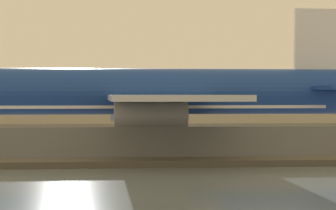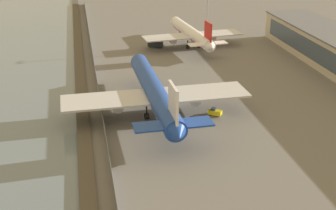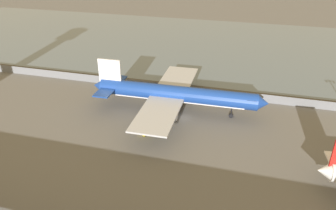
# 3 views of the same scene
# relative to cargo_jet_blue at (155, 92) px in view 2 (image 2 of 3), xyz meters

# --- Properties ---
(ground_plane) EXTENTS (500.00, 500.00, 0.00)m
(ground_plane) POSITION_rel_cargo_jet_blue_xyz_m (-3.57, 3.20, -5.54)
(ground_plane) COLOR #66635E
(shoreline_seawall) EXTENTS (320.00, 3.00, 0.50)m
(shoreline_seawall) POSITION_rel_cargo_jet_blue_xyz_m (-3.57, -17.30, -5.29)
(shoreline_seawall) COLOR #474238
(shoreline_seawall) RESTS_ON ground
(perimeter_fence) EXTENTS (280.00, 0.10, 2.76)m
(perimeter_fence) POSITION_rel_cargo_jet_blue_xyz_m (-3.57, -12.80, -4.16)
(perimeter_fence) COLOR slate
(perimeter_fence) RESTS_ON ground
(cargo_jet_blue) EXTENTS (51.61, 44.29, 14.52)m
(cargo_jet_blue) POSITION_rel_cargo_jet_blue_xyz_m (0.00, 0.00, 0.00)
(cargo_jet_blue) COLOR #193D93
(cargo_jet_blue) RESTS_ON ground
(passenger_jet_white_red) EXTENTS (41.85, 36.09, 12.33)m
(passenger_jet_white_red) POSITION_rel_cargo_jet_blue_xyz_m (-56.17, 22.71, -0.83)
(passenger_jet_white_red) COLOR white
(passenger_jet_white_red) RESTS_ON ground
(baggage_tug) EXTENTS (3.13, 3.54, 1.80)m
(baggage_tug) POSITION_rel_cargo_jet_blue_xyz_m (3.56, 13.97, -4.74)
(baggage_tug) COLOR yellow
(baggage_tug) RESTS_ON ground
(ops_van) EXTENTS (4.52, 5.53, 2.48)m
(ops_van) POSITION_rel_cargo_jet_blue_xyz_m (-57.66, 9.75, -4.26)
(ops_van) COLOR #1E2328
(ops_van) RESTS_ON ground
(apron_light_mast_apron_west) EXTENTS (3.20, 0.40, 20.86)m
(apron_light_mast_apron_west) POSITION_rel_cargo_jet_blue_xyz_m (-52.91, 27.40, 6.17)
(apron_light_mast_apron_west) COLOR #93969B
(apron_light_mast_apron_west) RESTS_ON ground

